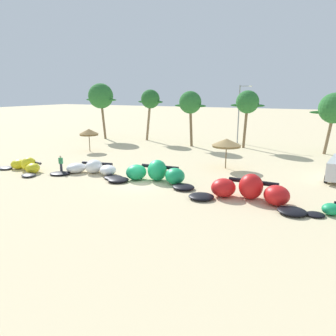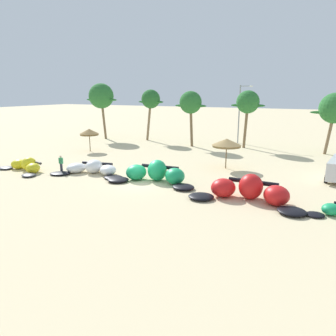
{
  "view_description": "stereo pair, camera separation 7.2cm",
  "coord_description": "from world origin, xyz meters",
  "px_view_note": "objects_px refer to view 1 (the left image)",
  "views": [
    {
      "loc": [
        13.33,
        -22.38,
        7.43
      ],
      "look_at": [
        1.52,
        2.0,
        1.0
      ],
      "focal_mm": 34.53,
      "sensor_mm": 36.0,
      "label": 1
    },
    {
      "loc": [
        13.39,
        -22.34,
        7.43
      ],
      "look_at": [
        1.52,
        2.0,
        1.0
      ],
      "focal_mm": 34.53,
      "sensor_mm": 36.0,
      "label": 2
    }
  ],
  "objects_px": {
    "kite_left_of_center": "(155,174)",
    "palm_left": "(150,100)",
    "kite_center": "(249,191)",
    "palm_center_right": "(334,109)",
    "beach_umbrella_near_van": "(89,132)",
    "person_near_kites": "(61,164)",
    "beach_umbrella_middle": "(227,143)",
    "kite_left": "(92,169)",
    "kite_far_left": "(26,166)",
    "lamppost_west": "(240,111)",
    "palm_left_of_gap": "(190,103)",
    "palm_leftmost": "(101,96)",
    "palm_center_left": "(247,103)"
  },
  "relations": [
    {
      "from": "beach_umbrella_near_van",
      "to": "lamppost_west",
      "type": "relative_size",
      "value": 0.34
    },
    {
      "from": "kite_far_left",
      "to": "kite_left",
      "type": "xyz_separation_m",
      "value": [
        6.44,
        1.9,
        -0.01
      ]
    },
    {
      "from": "beach_umbrella_middle",
      "to": "palm_center_right",
      "type": "height_order",
      "value": "palm_center_right"
    },
    {
      "from": "kite_far_left",
      "to": "palm_leftmost",
      "type": "relative_size",
      "value": 0.69
    },
    {
      "from": "person_near_kites",
      "to": "palm_center_right",
      "type": "distance_m",
      "value": 31.31
    },
    {
      "from": "kite_far_left",
      "to": "kite_left_of_center",
      "type": "xyz_separation_m",
      "value": [
        12.98,
        2.07,
        0.2
      ]
    },
    {
      "from": "beach_umbrella_near_van",
      "to": "palm_leftmost",
      "type": "relative_size",
      "value": 0.33
    },
    {
      "from": "kite_center",
      "to": "person_near_kites",
      "type": "relative_size",
      "value": 5.16
    },
    {
      "from": "beach_umbrella_middle",
      "to": "palm_center_left",
      "type": "height_order",
      "value": "palm_center_left"
    },
    {
      "from": "kite_left",
      "to": "palm_leftmost",
      "type": "xyz_separation_m",
      "value": [
        -13.31,
        19.25,
        6.22
      ]
    },
    {
      "from": "kite_left_of_center",
      "to": "palm_left_of_gap",
      "type": "relative_size",
      "value": 1.07
    },
    {
      "from": "kite_left",
      "to": "palm_center_right",
      "type": "relative_size",
      "value": 1.01
    },
    {
      "from": "kite_far_left",
      "to": "kite_left",
      "type": "distance_m",
      "value": 6.71
    },
    {
      "from": "kite_left_of_center",
      "to": "beach_umbrella_middle",
      "type": "xyz_separation_m",
      "value": [
        3.99,
        7.34,
        1.87
      ]
    },
    {
      "from": "kite_center",
      "to": "palm_left_of_gap",
      "type": "bearing_deg",
      "value": 122.31
    },
    {
      "from": "kite_left",
      "to": "palm_left",
      "type": "height_order",
      "value": "palm_left"
    },
    {
      "from": "kite_center",
      "to": "beach_umbrella_middle",
      "type": "height_order",
      "value": "beach_umbrella_middle"
    },
    {
      "from": "palm_left",
      "to": "palm_center_right",
      "type": "relative_size",
      "value": 1.06
    },
    {
      "from": "beach_umbrella_near_van",
      "to": "palm_left_of_gap",
      "type": "bearing_deg",
      "value": 43.1
    },
    {
      "from": "kite_left_of_center",
      "to": "palm_left",
      "type": "xyz_separation_m",
      "value": [
        -11.76,
        20.58,
        5.52
      ]
    },
    {
      "from": "palm_center_right",
      "to": "kite_left",
      "type": "bearing_deg",
      "value": -134.53
    },
    {
      "from": "kite_left",
      "to": "kite_center",
      "type": "distance_m",
      "value": 14.76
    },
    {
      "from": "kite_left_of_center",
      "to": "person_near_kites",
      "type": "relative_size",
      "value": 4.95
    },
    {
      "from": "palm_leftmost",
      "to": "kite_left_of_center",
      "type": "bearing_deg",
      "value": -43.87
    },
    {
      "from": "palm_center_right",
      "to": "palm_left_of_gap",
      "type": "bearing_deg",
      "value": -174.52
    },
    {
      "from": "kite_center",
      "to": "beach_umbrella_near_van",
      "type": "distance_m",
      "value": 24.78
    },
    {
      "from": "lamppost_west",
      "to": "palm_center_left",
      "type": "bearing_deg",
      "value": -63.7
    },
    {
      "from": "kite_center",
      "to": "beach_umbrella_near_van",
      "type": "bearing_deg",
      "value": 155.06
    },
    {
      "from": "kite_left_of_center",
      "to": "palm_leftmost",
      "type": "bearing_deg",
      "value": 136.13
    },
    {
      "from": "kite_far_left",
      "to": "beach_umbrella_middle",
      "type": "relative_size",
      "value": 2.03
    },
    {
      "from": "person_near_kites",
      "to": "kite_far_left",
      "type": "bearing_deg",
      "value": -163.89
    },
    {
      "from": "kite_far_left",
      "to": "kite_left",
      "type": "height_order",
      "value": "kite_far_left"
    },
    {
      "from": "kite_center",
      "to": "palm_left_of_gap",
      "type": "distance_m",
      "value": 23.91
    },
    {
      "from": "kite_far_left",
      "to": "lamppost_west",
      "type": "height_order",
      "value": "lamppost_west"
    },
    {
      "from": "palm_leftmost",
      "to": "palm_left",
      "type": "height_order",
      "value": "palm_leftmost"
    },
    {
      "from": "palm_center_right",
      "to": "beach_umbrella_near_van",
      "type": "bearing_deg",
      "value": -158.24
    },
    {
      "from": "person_near_kites",
      "to": "beach_umbrella_near_van",
      "type": "bearing_deg",
      "value": 115.56
    },
    {
      "from": "palm_left_of_gap",
      "to": "palm_center_right",
      "type": "distance_m",
      "value": 17.67
    },
    {
      "from": "kite_left_of_center",
      "to": "palm_center_left",
      "type": "distance_m",
      "value": 21.11
    },
    {
      "from": "kite_far_left",
      "to": "palm_leftmost",
      "type": "bearing_deg",
      "value": 108.0
    },
    {
      "from": "beach_umbrella_near_van",
      "to": "kite_center",
      "type": "bearing_deg",
      "value": -24.94
    },
    {
      "from": "lamppost_west",
      "to": "kite_left_of_center",
      "type": "bearing_deg",
      "value": -92.85
    },
    {
      "from": "palm_left_of_gap",
      "to": "lamppost_west",
      "type": "height_order",
      "value": "lamppost_west"
    },
    {
      "from": "palm_left",
      "to": "kite_far_left",
      "type": "bearing_deg",
      "value": -93.08
    },
    {
      "from": "person_near_kites",
      "to": "palm_left",
      "type": "relative_size",
      "value": 0.21
    },
    {
      "from": "kite_center",
      "to": "palm_center_right",
      "type": "distance_m",
      "value": 22.53
    },
    {
      "from": "beach_umbrella_near_van",
      "to": "person_near_kites",
      "type": "distance_m",
      "value": 11.24
    },
    {
      "from": "person_near_kites",
      "to": "palm_left_of_gap",
      "type": "xyz_separation_m",
      "value": [
        5.14,
        19.34,
        5.09
      ]
    },
    {
      "from": "palm_left_of_gap",
      "to": "palm_center_left",
      "type": "relative_size",
      "value": 0.99
    },
    {
      "from": "person_near_kites",
      "to": "palm_center_right",
      "type": "bearing_deg",
      "value": 42.77
    }
  ]
}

